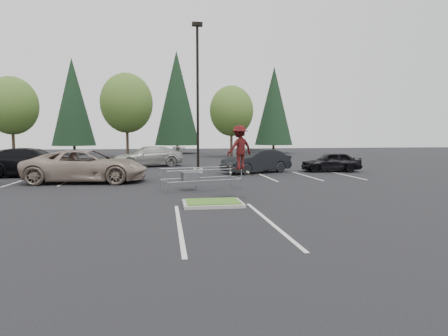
{
  "coord_description": "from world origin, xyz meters",
  "views": [
    {
      "loc": [
        -1.73,
        -13.68,
        2.6
      ],
      "look_at": [
        0.66,
        1.5,
        1.25
      ],
      "focal_mm": 30.0,
      "sensor_mm": 36.0,
      "label": 1
    }
  ],
  "objects": [
    {
      "name": "car_l_black",
      "position": [
        -10.0,
        11.5,
        0.9
      ],
      "size": [
        6.24,
        2.63,
        1.8
      ],
      "primitive_type": "imported",
      "rotation": [
        0.0,
        0.0,
        1.55
      ],
      "color": "black",
      "rests_on": "ground"
    },
    {
      "name": "car_far_silver",
      "position": [
        -3.05,
        18.0,
        0.84
      ],
      "size": [
        6.27,
        4.09,
        1.69
      ],
      "primitive_type": "imported",
      "rotation": [
        0.0,
        0.0,
        5.04
      ],
      "color": "#ACACA6",
      "rests_on": "ground"
    },
    {
      "name": "stall_lines",
      "position": [
        -1.35,
        6.02,
        0.0
      ],
      "size": [
        22.62,
        17.6,
        0.01
      ],
      "color": "silver",
      "rests_on": "ground"
    },
    {
      "name": "car_r_charc",
      "position": [
        4.5,
        11.48,
        0.82
      ],
      "size": [
        5.27,
        3.6,
        1.65
      ],
      "primitive_type": "imported",
      "rotation": [
        0.0,
        0.0,
        5.12
      ],
      "color": "black",
      "rests_on": "ground"
    },
    {
      "name": "conif_b",
      "position": [
        0.0,
        40.5,
        7.85
      ],
      "size": [
        6.38,
        6.38,
        14.5
      ],
      "color": "#38281C",
      "rests_on": "ground"
    },
    {
      "name": "decid_c",
      "position": [
        5.99,
        29.83,
        5.25
      ],
      "size": [
        5.12,
        5.12,
        8.38
      ],
      "color": "#38281C",
      "rests_on": "ground"
    },
    {
      "name": "car_r_black",
      "position": [
        10.0,
        11.5,
        0.71
      ],
      "size": [
        4.35,
        2.19,
        1.42
      ],
      "primitive_type": "imported",
      "rotation": [
        0.0,
        0.0,
        4.59
      ],
      "color": "black",
      "rests_on": "ground"
    },
    {
      "name": "conif_a",
      "position": [
        -14.0,
        40.0,
        7.1
      ],
      "size": [
        5.72,
        5.72,
        13.0
      ],
      "color": "#38281C",
      "rests_on": "ground"
    },
    {
      "name": "skateboarder",
      "position": [
        1.2,
        1.0,
        2.1
      ],
      "size": [
        1.31,
        1.08,
        2.03
      ],
      "rotation": [
        0.0,
        0.0,
        3.59
      ],
      "color": "black",
      "rests_on": "ground"
    },
    {
      "name": "light_pole",
      "position": [
        0.5,
        12.0,
        4.56
      ],
      "size": [
        0.7,
        0.6,
        10.12
      ],
      "color": "gray",
      "rests_on": "ground"
    },
    {
      "name": "car_l_tan",
      "position": [
        -6.02,
        7.88,
        0.91
      ],
      "size": [
        6.8,
        3.65,
        1.81
      ],
      "primitive_type": "imported",
      "rotation": [
        0.0,
        0.0,
        1.47
      ],
      "color": "gray",
      "rests_on": "ground"
    },
    {
      "name": "conif_c",
      "position": [
        14.0,
        39.5,
        6.85
      ],
      "size": [
        5.5,
        5.5,
        12.5
      ],
      "color": "#38281C",
      "rests_on": "ground"
    },
    {
      "name": "grass_median",
      "position": [
        0.0,
        0.0,
        0.08
      ],
      "size": [
        2.2,
        1.6,
        0.16
      ],
      "color": "gray",
      "rests_on": "ground"
    },
    {
      "name": "ground",
      "position": [
        0.0,
        0.0,
        0.0
      ],
      "size": [
        120.0,
        120.0,
        0.0
      ],
      "primitive_type": "plane",
      "color": "black",
      "rests_on": "ground"
    },
    {
      "name": "decid_b",
      "position": [
        -6.01,
        30.53,
        6.04
      ],
      "size": [
        5.89,
        5.89,
        9.64
      ],
      "color": "#38281C",
      "rests_on": "ground"
    },
    {
      "name": "cart_corral",
      "position": [
        -0.46,
        3.9,
        0.66
      ],
      "size": [
        3.92,
        2.21,
        1.05
      ],
      "rotation": [
        0.0,
        0.0,
        0.25
      ],
      "color": "gray",
      "rests_on": "ground"
    },
    {
      "name": "decid_a",
      "position": [
        -18.01,
        30.03,
        5.58
      ],
      "size": [
        5.44,
        5.44,
        8.91
      ],
      "color": "#38281C",
      "rests_on": "ground"
    }
  ]
}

